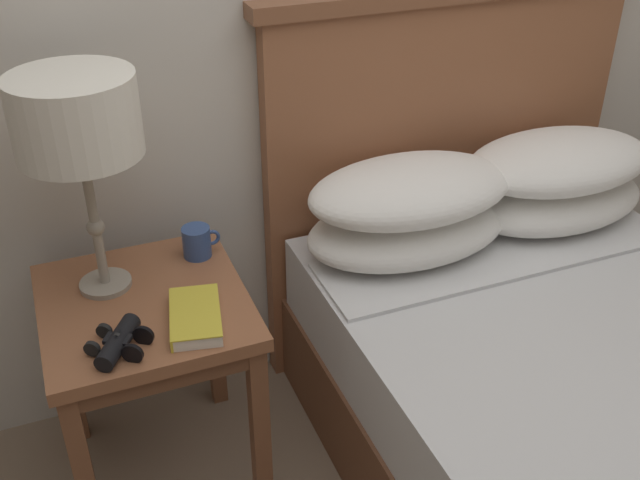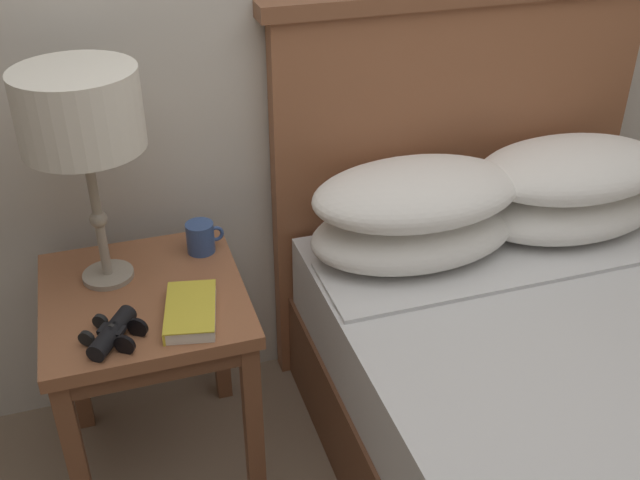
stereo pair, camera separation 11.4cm
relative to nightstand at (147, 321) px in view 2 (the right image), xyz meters
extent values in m
cube|color=brown|center=(0.00, 0.00, 0.07)|extent=(0.50, 0.53, 0.04)
cube|color=brown|center=(0.00, 0.00, 0.03)|extent=(0.47, 0.50, 0.05)
cube|color=brown|center=(-0.22, -0.23, -0.23)|extent=(0.04, 0.04, 0.56)
cube|color=brown|center=(0.22, -0.23, -0.23)|extent=(0.04, 0.04, 0.56)
cube|color=brown|center=(-0.22, 0.23, -0.23)|extent=(0.04, 0.04, 0.56)
cube|color=brown|center=(0.22, 0.23, -0.23)|extent=(0.04, 0.04, 0.56)
cube|color=silver|center=(1.00, -0.65, -0.10)|extent=(1.09, 1.81, 0.23)
cube|color=silver|center=(1.00, -0.05, 0.02)|extent=(1.07, 0.28, 0.01)
cube|color=brown|center=(1.00, 0.30, 0.07)|extent=(1.16, 0.06, 1.17)
ellipsoid|color=white|center=(0.76, 0.06, 0.09)|extent=(0.60, 0.36, 0.15)
ellipsoid|color=white|center=(1.26, 0.06, 0.09)|extent=(0.60, 0.36, 0.15)
ellipsoid|color=white|center=(0.77, 0.06, 0.22)|extent=(0.60, 0.36, 0.15)
ellipsoid|color=white|center=(1.26, 0.06, 0.22)|extent=(0.60, 0.36, 0.15)
cylinder|color=gray|center=(-0.08, 0.10, 0.10)|extent=(0.13, 0.13, 0.01)
cylinder|color=gray|center=(-0.08, 0.10, 0.28)|extent=(0.02, 0.02, 0.35)
sphere|color=gray|center=(-0.08, 0.10, 0.26)|extent=(0.04, 0.04, 0.04)
cylinder|color=silver|center=(-0.08, 0.10, 0.55)|extent=(0.29, 0.29, 0.19)
cube|color=silver|center=(0.10, -0.14, 0.10)|extent=(0.15, 0.23, 0.03)
cube|color=gold|center=(0.10, -0.14, 0.12)|extent=(0.16, 0.23, 0.00)
cube|color=gold|center=(0.05, -0.12, 0.10)|extent=(0.05, 0.21, 0.03)
cylinder|color=black|center=(-0.10, -0.20, 0.11)|extent=(0.09, 0.10, 0.04)
cylinder|color=black|center=(-0.06, -0.22, 0.11)|extent=(0.05, 0.03, 0.05)
cylinder|color=black|center=(-0.14, -0.17, 0.11)|extent=(0.04, 0.03, 0.04)
cylinder|color=black|center=(-0.07, -0.14, 0.11)|extent=(0.09, 0.10, 0.04)
cylinder|color=black|center=(-0.03, -0.17, 0.11)|extent=(0.05, 0.03, 0.05)
cylinder|color=black|center=(-0.11, -0.12, 0.11)|extent=(0.04, 0.03, 0.04)
cube|color=black|center=(-0.08, -0.17, 0.12)|extent=(0.07, 0.06, 0.01)
cylinder|color=black|center=(-0.08, -0.17, 0.12)|extent=(0.02, 0.02, 0.02)
cylinder|color=#334C84|center=(0.18, 0.15, 0.13)|extent=(0.08, 0.08, 0.08)
torus|color=#334C84|center=(0.22, 0.15, 0.14)|extent=(0.05, 0.01, 0.05)
camera|label=1|loc=(-0.15, -1.55, 1.18)|focal=42.00mm
camera|label=2|loc=(-0.04, -1.59, 1.18)|focal=42.00mm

